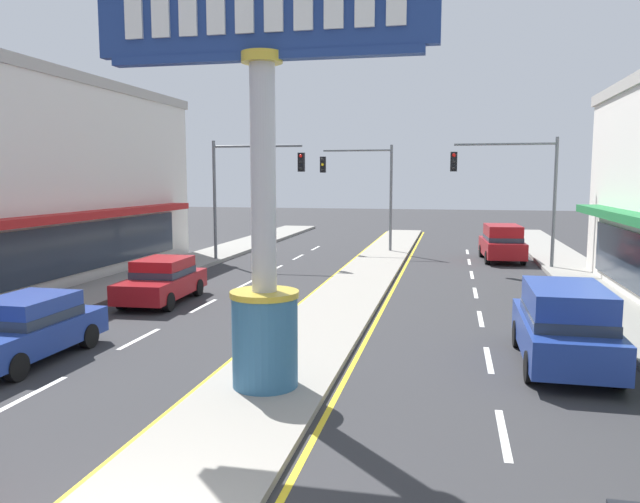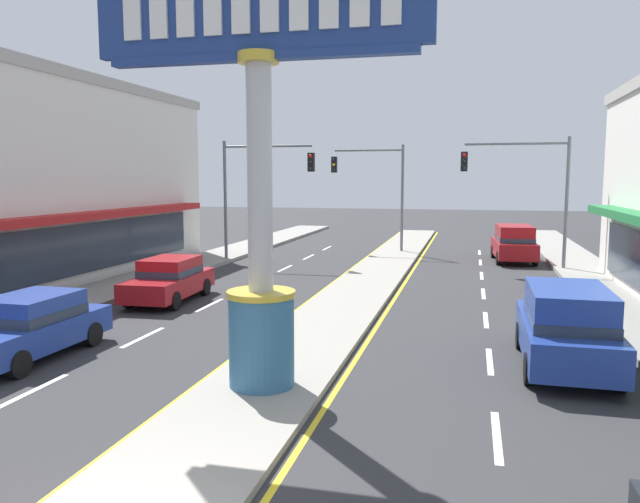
{
  "view_description": "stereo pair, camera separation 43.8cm",
  "coord_description": "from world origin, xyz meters",
  "px_view_note": "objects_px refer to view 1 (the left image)",
  "views": [
    {
      "loc": [
        3.62,
        -5.64,
        4.34
      ],
      "look_at": [
        0.59,
        8.49,
        2.6
      ],
      "focal_mm": 34.48,
      "sensor_mm": 36.0,
      "label": 1
    },
    {
      "loc": [
        4.05,
        -5.54,
        4.34
      ],
      "look_at": [
        0.59,
        8.49,
        2.6
      ],
      "focal_mm": 34.48,
      "sensor_mm": 36.0,
      "label": 2
    }
  ],
  "objects_px": {
    "traffic_light_left_side": "(247,179)",
    "sedan_near_left_lane": "(162,280)",
    "traffic_light_right_side": "(516,180)",
    "suv_far_left_oncoming": "(502,242)",
    "suv_near_right_lane": "(565,325)",
    "district_sign": "(263,186)",
    "sedan_far_right_lane": "(26,328)",
    "traffic_light_median_far": "(365,180)"
  },
  "relations": [
    {
      "from": "district_sign",
      "to": "traffic_light_right_side",
      "type": "height_order",
      "value": "district_sign"
    },
    {
      "from": "sedan_far_right_lane",
      "to": "suv_far_left_oncoming",
      "type": "bearing_deg",
      "value": 58.87
    },
    {
      "from": "traffic_light_left_side",
      "to": "sedan_near_left_lane",
      "type": "xyz_separation_m",
      "value": [
        0.28,
        -10.07,
        -3.46
      ]
    },
    {
      "from": "sedan_far_right_lane",
      "to": "suv_near_right_lane",
      "type": "bearing_deg",
      "value": 9.9
    },
    {
      "from": "traffic_light_right_side",
      "to": "traffic_light_median_far",
      "type": "xyz_separation_m",
      "value": [
        -7.83,
        5.26,
        -0.05
      ]
    },
    {
      "from": "suv_near_right_lane",
      "to": "suv_far_left_oncoming",
      "type": "xyz_separation_m",
      "value": [
        0.0,
        18.45,
        0.0
      ]
    },
    {
      "from": "traffic_light_left_side",
      "to": "traffic_light_median_far",
      "type": "distance_m",
      "value": 7.76
    },
    {
      "from": "sedan_near_left_lane",
      "to": "traffic_light_right_side",
      "type": "bearing_deg",
      "value": 39.69
    },
    {
      "from": "traffic_light_left_side",
      "to": "suv_far_left_oncoming",
      "type": "relative_size",
      "value": 1.32
    },
    {
      "from": "traffic_light_median_far",
      "to": "traffic_light_left_side",
      "type": "bearing_deg",
      "value": -132.03
    },
    {
      "from": "traffic_light_right_side",
      "to": "sedan_near_left_lane",
      "type": "xyz_separation_m",
      "value": [
        -12.74,
        -10.57,
        -3.46
      ]
    },
    {
      "from": "suv_far_left_oncoming",
      "to": "sedan_near_left_lane",
      "type": "bearing_deg",
      "value": -132.58
    },
    {
      "from": "traffic_light_right_side",
      "to": "sedan_far_right_lane",
      "type": "distance_m",
      "value": 22.03
    },
    {
      "from": "traffic_light_right_side",
      "to": "traffic_light_median_far",
      "type": "bearing_deg",
      "value": 146.13
    },
    {
      "from": "district_sign",
      "to": "suv_near_right_lane",
      "type": "relative_size",
      "value": 1.77
    },
    {
      "from": "traffic_light_median_far",
      "to": "suv_far_left_oncoming",
      "type": "xyz_separation_m",
      "value": [
        7.55,
        -2.27,
        -3.21
      ]
    },
    {
      "from": "suv_near_right_lane",
      "to": "suv_far_left_oncoming",
      "type": "height_order",
      "value": "same"
    },
    {
      "from": "traffic_light_median_far",
      "to": "sedan_far_right_lane",
      "type": "distance_m",
      "value": 23.66
    },
    {
      "from": "district_sign",
      "to": "suv_far_left_oncoming",
      "type": "xyz_separation_m",
      "value": [
        6.23,
        21.55,
        -3.2
      ]
    },
    {
      "from": "traffic_light_right_side",
      "to": "suv_near_right_lane",
      "type": "distance_m",
      "value": 15.81
    },
    {
      "from": "district_sign",
      "to": "sedan_near_left_lane",
      "type": "relative_size",
      "value": 1.87
    },
    {
      "from": "suv_near_right_lane",
      "to": "traffic_light_left_side",
      "type": "bearing_deg",
      "value": 130.41
    },
    {
      "from": "district_sign",
      "to": "traffic_light_median_far",
      "type": "bearing_deg",
      "value": 93.17
    },
    {
      "from": "district_sign",
      "to": "sedan_far_right_lane",
      "type": "distance_m",
      "value": 7.15
    },
    {
      "from": "traffic_light_left_side",
      "to": "traffic_light_right_side",
      "type": "distance_m",
      "value": 13.03
    },
    {
      "from": "traffic_light_right_side",
      "to": "sedan_near_left_lane",
      "type": "height_order",
      "value": "traffic_light_right_side"
    },
    {
      "from": "sedan_far_right_lane",
      "to": "suv_far_left_oncoming",
      "type": "height_order",
      "value": "suv_far_left_oncoming"
    },
    {
      "from": "suv_far_left_oncoming",
      "to": "sedan_far_right_lane",
      "type": "bearing_deg",
      "value": -121.13
    },
    {
      "from": "traffic_light_right_side",
      "to": "sedan_near_left_lane",
      "type": "relative_size",
      "value": 1.42
    },
    {
      "from": "district_sign",
      "to": "traffic_light_left_side",
      "type": "xyz_separation_m",
      "value": [
        -6.51,
        18.06,
        0.06
      ]
    },
    {
      "from": "traffic_light_right_side",
      "to": "sedan_far_right_lane",
      "type": "relative_size",
      "value": 1.44
    },
    {
      "from": "traffic_light_left_side",
      "to": "sedan_near_left_lane",
      "type": "bearing_deg",
      "value": -88.39
    },
    {
      "from": "suv_far_left_oncoming",
      "to": "suv_near_right_lane",
      "type": "bearing_deg",
      "value": -90.02
    },
    {
      "from": "suv_near_right_lane",
      "to": "sedan_near_left_lane",
      "type": "height_order",
      "value": "suv_near_right_lane"
    },
    {
      "from": "traffic_light_right_side",
      "to": "suv_far_left_oncoming",
      "type": "xyz_separation_m",
      "value": [
        -0.28,
        2.98,
        -3.26
      ]
    },
    {
      "from": "traffic_light_right_side",
      "to": "suv_near_right_lane",
      "type": "bearing_deg",
      "value": -91.06
    },
    {
      "from": "district_sign",
      "to": "sedan_near_left_lane",
      "type": "bearing_deg",
      "value": 127.92
    },
    {
      "from": "suv_near_right_lane",
      "to": "sedan_near_left_lane",
      "type": "relative_size",
      "value": 1.05
    },
    {
      "from": "sedan_near_left_lane",
      "to": "suv_near_right_lane",
      "type": "bearing_deg",
      "value": -21.45
    },
    {
      "from": "sedan_far_right_lane",
      "to": "traffic_light_median_far",
      "type": "bearing_deg",
      "value": 77.9
    },
    {
      "from": "traffic_light_right_side",
      "to": "sedan_far_right_lane",
      "type": "xyz_separation_m",
      "value": [
        -12.74,
        -17.64,
        -3.46
      ]
    },
    {
      "from": "sedan_near_left_lane",
      "to": "district_sign",
      "type": "bearing_deg",
      "value": -52.08
    }
  ]
}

